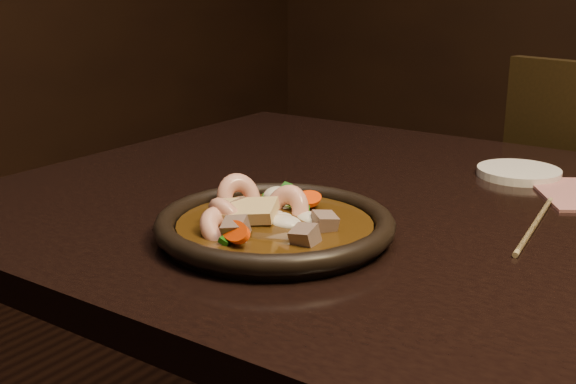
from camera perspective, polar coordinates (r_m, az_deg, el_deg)
The scene contains 5 objects.
table at distance 0.95m, azimuth 21.59°, elevation -7.72°, with size 1.60×0.90×0.75m.
plate at distance 0.85m, azimuth -1.04°, elevation -2.71°, with size 0.28×0.28×0.03m.
stirfry at distance 0.85m, azimuth -1.73°, elevation -2.31°, with size 0.19×0.19×0.06m.
saucer_left at distance 1.17m, azimuth 17.77°, elevation 1.49°, with size 0.13×0.13×0.01m, color white.
chopsticks at distance 0.94m, azimuth 18.92°, elevation -2.44°, with size 0.03×0.23×0.01m.
Camera 1 is at (0.17, -0.86, 1.05)m, focal length 45.00 mm.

